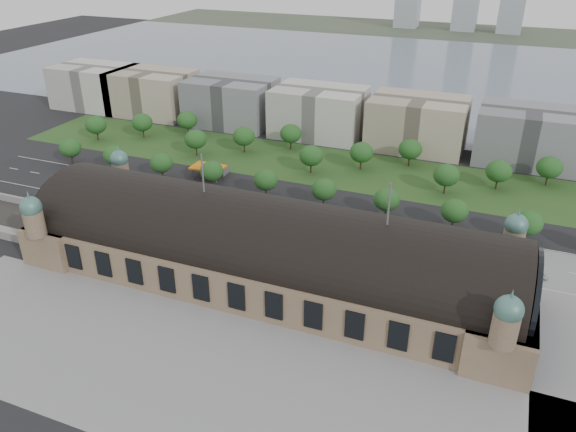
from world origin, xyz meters
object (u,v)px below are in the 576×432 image
at_px(parked_car_1, 132,206).
at_px(parked_car_3, 143,208).
at_px(traffic_car_5, 394,227).
at_px(parked_car_0, 123,204).
at_px(traffic_car_4, 330,228).
at_px(traffic_car_6, 537,276).
at_px(petrol_station, 214,169).
at_px(bus_west, 315,237).
at_px(traffic_car_1, 140,186).
at_px(traffic_car_2, 141,191).
at_px(bus_east, 346,236).
at_px(bus_mid, 308,233).
at_px(parked_car_2, 176,215).
at_px(parked_car_6, 188,223).
at_px(parked_car_4, 226,225).
at_px(parked_car_5, 214,228).
at_px(traffic_car_3, 262,212).
at_px(traffic_car_0, 67,183).

distance_m(parked_car_1, parked_car_3, 4.90).
height_order(traffic_car_5, parked_car_0, parked_car_0).
xyz_separation_m(traffic_car_4, traffic_car_6, (68.26, -5.41, 0.00)).
bearing_deg(petrol_station, bus_west, -32.72).
bearing_deg(traffic_car_4, traffic_car_1, -91.67).
bearing_deg(petrol_station, traffic_car_5, -13.23).
xyz_separation_m(traffic_car_2, bus_east, (88.13, -6.14, 0.95)).
height_order(traffic_car_2, bus_mid, bus_mid).
bearing_deg(parked_car_1, traffic_car_1, 166.29).
relative_size(traffic_car_4, parked_car_1, 0.78).
bearing_deg(petrol_station, parked_car_2, -81.47).
bearing_deg(traffic_car_1, parked_car_6, -122.15).
distance_m(parked_car_2, bus_west, 53.58).
xyz_separation_m(parked_car_1, bus_east, (82.85, 7.00, 0.80)).
bearing_deg(parked_car_6, traffic_car_5, 83.91).
bearing_deg(parked_car_4, traffic_car_2, -141.83).
distance_m(traffic_car_5, bus_west, 29.90).
distance_m(parked_car_5, bus_west, 36.03).
bearing_deg(traffic_car_3, bus_west, -122.87).
xyz_separation_m(parked_car_0, bus_east, (86.99, 7.13, 0.83)).
relative_size(parked_car_5, parked_car_6, 1.13).
bearing_deg(traffic_car_3, parked_car_6, 124.68).
bearing_deg(traffic_car_5, parked_car_2, 102.65).
distance_m(parked_car_1, bus_west, 73.26).
relative_size(traffic_car_2, traffic_car_3, 0.98).
bearing_deg(bus_mid, traffic_car_2, 86.98).
height_order(parked_car_3, bus_east, bus_east).
xyz_separation_m(parked_car_3, bus_east, (77.94, 7.00, 0.92)).
xyz_separation_m(traffic_car_2, bus_west, (78.51, -11.14, 1.11)).
relative_size(traffic_car_2, parked_car_1, 0.81).
distance_m(traffic_car_2, parked_car_5, 46.06).
relative_size(traffic_car_1, traffic_car_3, 1.07).
bearing_deg(bus_east, parked_car_3, 97.10).
bearing_deg(parked_car_5, parked_car_6, -125.43).
bearing_deg(traffic_car_5, parked_car_5, 109.98).
distance_m(traffic_car_0, parked_car_2, 58.38).
bearing_deg(parked_car_3, parked_car_0, -115.29).
distance_m(traffic_car_5, parked_car_1, 98.65).
xyz_separation_m(parked_car_2, parked_car_5, (17.95, -3.55, 0.16)).
relative_size(traffic_car_6, bus_mid, 0.48).
distance_m(traffic_car_0, parked_car_5, 76.65).
bearing_deg(bus_mid, parked_car_0, 97.06).
bearing_deg(parked_car_4, bus_mid, 61.67).
bearing_deg(traffic_car_5, parked_car_1, 99.65).
xyz_separation_m(parked_car_5, bus_east, (45.20, 10.55, 0.79)).
height_order(traffic_car_5, traffic_car_6, traffic_car_6).
height_order(parked_car_2, bus_east, bus_east).
height_order(petrol_station, traffic_car_0, petrol_station).
height_order(parked_car_1, parked_car_6, parked_car_1).
bearing_deg(bus_west, parked_car_0, 92.98).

